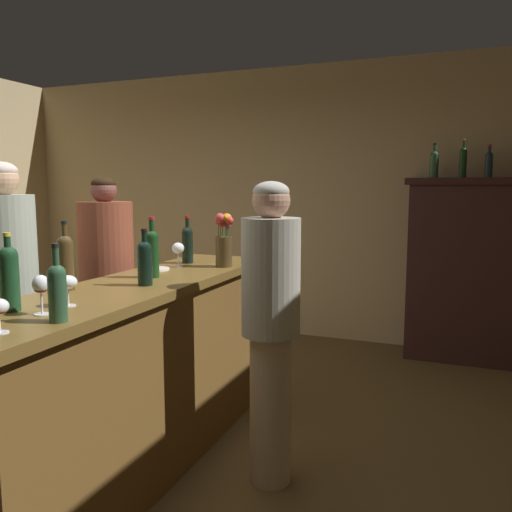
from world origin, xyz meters
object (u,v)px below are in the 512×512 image
(display_cabinet, at_px, (469,267))
(wine_bottle_merlot, at_px, (57,289))
(bartender, at_px, (271,318))
(wine_glass_mid, at_px, (67,283))
(bar_counter, at_px, (139,376))
(wine_glass_spare, at_px, (178,249))
(wine_glass_front, at_px, (41,286))
(cheese_plate, at_px, (155,269))
(display_bottle_midleft, at_px, (463,161))
(flower_arrangement, at_px, (224,240))
(wine_bottle_chardonnay, at_px, (145,261))
(display_bottle_center, at_px, (489,163))
(wine_bottle_riesling, at_px, (9,275))
(display_bottle_left, at_px, (434,163))
(patron_tall, at_px, (8,293))
(wine_bottle_pinot, at_px, (187,243))
(patron_near_entrance, at_px, (107,287))
(wine_bottle_rose, at_px, (152,251))
(wine_bottle_syrah, at_px, (66,260))

(display_cabinet, distance_m, wine_bottle_merlot, 3.78)
(bartender, bearing_deg, wine_glass_mid, 33.46)
(bar_counter, relative_size, wine_glass_spare, 15.31)
(wine_glass_front, xyz_separation_m, bartender, (0.65, 0.88, -0.28))
(cheese_plate, height_order, display_bottle_midleft, display_bottle_midleft)
(wine_glass_mid, bearing_deg, flower_arrangement, 83.93)
(wine_bottle_chardonnay, height_order, display_bottle_center, display_bottle_center)
(wine_glass_front, bearing_deg, bar_counter, 94.83)
(wine_bottle_chardonnay, xyz_separation_m, bartender, (0.63, 0.19, -0.29))
(cheese_plate, bearing_deg, wine_bottle_riesling, -87.52)
(wine_bottle_chardonnay, distance_m, wine_glass_mid, 0.54)
(wine_bottle_riesling, relative_size, display_bottle_left, 1.06)
(patron_tall, bearing_deg, bar_counter, 8.38)
(wine_glass_front, bearing_deg, wine_bottle_riesling, -179.54)
(wine_bottle_pinot, xyz_separation_m, display_bottle_left, (1.45, 1.90, 0.59))
(patron_near_entrance, bearing_deg, wine_bottle_rose, 13.55)
(bar_counter, bearing_deg, wine_bottle_riesling, -97.73)
(display_cabinet, distance_m, wine_bottle_chardonnay, 3.15)
(flower_arrangement, distance_m, patron_tall, 1.33)
(wine_bottle_merlot, bearing_deg, wine_bottle_syrah, 128.88)
(wine_bottle_syrah, height_order, patron_near_entrance, patron_near_entrance)
(wine_glass_mid, xyz_separation_m, cheese_plate, (-0.20, 1.00, -0.09))
(patron_tall, bearing_deg, display_bottle_center, 50.60)
(wine_bottle_merlot, relative_size, display_bottle_left, 0.98)
(cheese_plate, distance_m, patron_near_entrance, 0.52)
(wine_bottle_pinot, relative_size, display_bottle_center, 1.13)
(wine_bottle_riesling, xyz_separation_m, display_bottle_midleft, (1.68, 3.41, 0.59))
(wine_bottle_rose, bearing_deg, wine_bottle_chardonnay, -66.24)
(wine_bottle_merlot, bearing_deg, wine_bottle_riesling, 168.20)
(wine_bottle_syrah, relative_size, display_bottle_center, 1.21)
(cheese_plate, bearing_deg, wine_bottle_merlot, -73.73)
(display_cabinet, distance_m, cheese_plate, 2.90)
(wine_bottle_riesling, xyz_separation_m, wine_glass_mid, (0.15, 0.16, -0.05))
(wine_bottle_rose, height_order, wine_bottle_pinot, wine_bottle_rose)
(wine_glass_front, bearing_deg, display_bottle_midleft, 65.94)
(wine_glass_mid, relative_size, display_bottle_left, 0.44)
(display_bottle_left, bearing_deg, display_bottle_midleft, -0.00)
(wine_bottle_merlot, relative_size, display_bottle_center, 1.05)
(display_bottle_center, xyz_separation_m, bartender, (-1.07, -2.52, -0.88))
(wine_bottle_syrah, relative_size, wine_glass_mid, 2.55)
(wine_bottle_riesling, bearing_deg, wine_bottle_pinot, 90.32)
(wine_bottle_riesling, relative_size, wine_bottle_syrah, 0.95)
(display_bottle_midleft, relative_size, patron_tall, 0.20)
(wine_bottle_pinot, bearing_deg, display_bottle_left, 52.67)
(wine_bottle_riesling, bearing_deg, wine_bottle_chardonnay, 74.99)
(patron_near_entrance, bearing_deg, wine_bottle_merlot, -13.49)
(wine_bottle_chardonnay, bearing_deg, display_bottle_center, 57.82)
(flower_arrangement, relative_size, display_bottle_left, 1.13)
(wine_bottle_merlot, relative_size, bartender, 0.19)
(bartender, bearing_deg, display_cabinet, -124.77)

